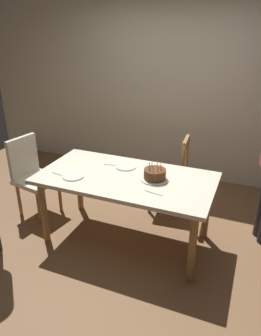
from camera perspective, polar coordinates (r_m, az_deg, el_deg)
The scene contains 11 objects.
ground at distance 3.58m, azimuth -0.76°, elevation -12.42°, with size 6.40×6.40×0.00m, color brown.
back_wall at distance 4.70m, azimuth 8.28°, elevation 13.84°, with size 6.40×0.10×2.60m, color beige.
dining_table at distance 3.22m, azimuth -0.82°, elevation -2.89°, with size 1.76×0.91×0.76m.
birthday_cake at distance 3.11m, azimuth 4.38°, elevation -1.21°, with size 0.28×0.28×0.17m.
plate_near_celebrant at distance 3.23m, azimuth -10.21°, elevation -1.42°, with size 0.22×0.22×0.01m, color silver.
plate_far_side at distance 3.38m, azimuth -0.84°, elevation 0.26°, with size 0.22×0.22×0.01m, color silver.
fork_near_celebrant at distance 3.30m, azimuth -12.71°, elevation -1.11°, with size 0.18×0.02×0.01m, color silver.
fork_far_side at distance 3.44m, azimuth -3.34°, elevation 0.58°, with size 0.18×0.02×0.01m, color silver.
fork_near_guest at distance 2.88m, azimuth 4.17°, elevation -4.46°, with size 0.18×0.02×0.01m, color silver.
chair_spindle_back at distance 3.91m, azimuth 6.99°, elevation -1.35°, with size 0.48×0.48×0.95m.
chair_upholstered at distance 3.97m, azimuth -17.33°, elevation -0.71°, with size 0.51×0.51×0.95m.
Camera 1 is at (1.13, -2.63, 2.15)m, focal length 34.07 mm.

